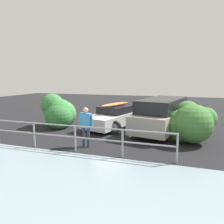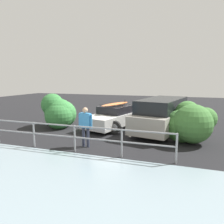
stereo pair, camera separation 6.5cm
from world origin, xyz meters
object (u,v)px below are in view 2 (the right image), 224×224
(person_bystander, at_px, (85,123))
(bush_near_left, at_px, (59,112))
(bush_near_right, at_px, (190,122))
(suv_car, at_px, (162,115))
(sedan_car, at_px, (116,116))

(person_bystander, distance_m, bush_near_left, 4.31)
(person_bystander, xyz_separation_m, bush_near_left, (3.13, -2.96, -0.15))
(person_bystander, relative_size, bush_near_right, 0.74)
(suv_car, distance_m, person_bystander, 4.48)
(sedan_car, xyz_separation_m, person_bystander, (0.00, 3.96, 0.38))
(sedan_car, distance_m, person_bystander, 3.98)
(suv_car, relative_size, bush_near_left, 2.16)
(sedan_car, distance_m, bush_near_left, 3.30)
(sedan_car, relative_size, bush_near_right, 2.13)
(sedan_car, distance_m, bush_near_right, 4.43)
(person_bystander, relative_size, bush_near_left, 0.67)
(bush_near_left, bearing_deg, sedan_car, -162.35)
(sedan_car, relative_size, suv_car, 0.90)
(suv_car, height_order, bush_near_right, bush_near_right)
(person_bystander, xyz_separation_m, bush_near_right, (-4.01, -2.09, -0.10))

